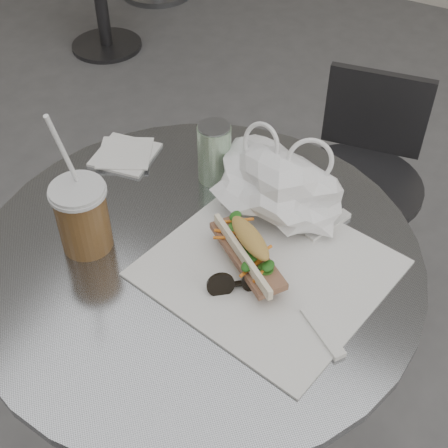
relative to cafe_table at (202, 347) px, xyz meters
The scene contains 9 objects.
cafe_table is the anchor object (origin of this frame).
chair_far 0.74m from the cafe_table, 83.86° to the left, with size 0.35×0.37×0.67m.
sandwich_paper 0.30m from the cafe_table, 12.75° to the left, with size 0.36×0.34×0.00m, color white.
banh_mi 0.32m from the cafe_table, ahead, with size 0.22×0.20×0.07m.
iced_coffee 0.39m from the cafe_table, 157.93° to the right, with size 0.09×0.09×0.27m.
sunglasses 0.31m from the cafe_table, 21.83° to the right, with size 0.09×0.08×0.05m.
plastic_bag 0.37m from the cafe_table, 67.30° to the left, with size 0.23×0.17×0.11m, color white, non-canonical shape.
napkin_stack 0.42m from the cafe_table, 148.83° to the left, with size 0.14×0.14×0.01m.
drink_can 0.39m from the cafe_table, 111.59° to the left, with size 0.06×0.06×0.12m.
Camera 1 is at (0.39, -0.41, 1.51)m, focal length 50.00 mm.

